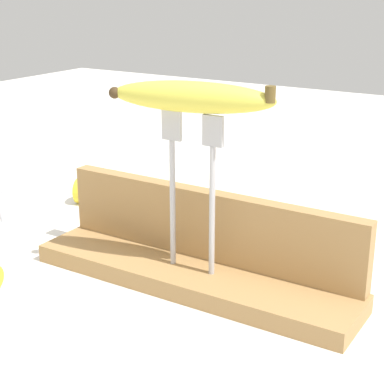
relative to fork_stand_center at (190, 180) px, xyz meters
name	(u,v)px	position (x,y,z in m)	size (l,w,h in m)	color
ground_plane	(192,285)	(0.00, 0.00, -0.14)	(3.00, 3.00, 0.00)	silver
wooden_board	(192,277)	(0.00, 0.00, -0.13)	(0.43, 0.10, 0.02)	#A87F4C
board_backstop	(208,225)	(0.00, 0.04, -0.07)	(0.42, 0.02, 0.09)	#A87F4C
fork_stand_center	(190,180)	(0.00, 0.00, 0.00)	(0.08, 0.01, 0.20)	#B2B2B7
banana_raised_center	(190,97)	(0.00, 0.00, 0.10)	(0.20, 0.08, 0.04)	#DBD147
banana_chunk_near	(89,191)	(-0.31, 0.17, -0.12)	(0.06, 0.05, 0.04)	yellow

